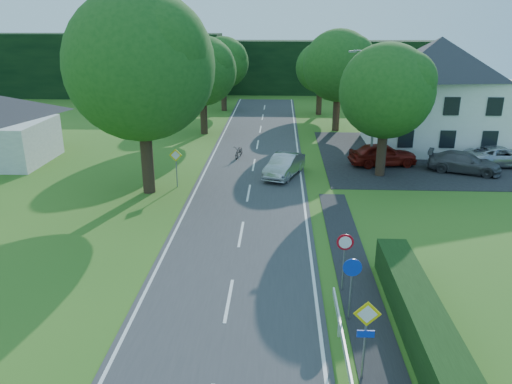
# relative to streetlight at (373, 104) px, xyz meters

# --- Properties ---
(road) EXTENTS (7.00, 80.00, 0.04)m
(road) POSITION_rel_streetlight_xyz_m (-8.06, -10.00, -4.44)
(road) COLOR #39383B
(road) RESTS_ON ground
(parking_pad) EXTENTS (14.00, 16.00, 0.04)m
(parking_pad) POSITION_rel_streetlight_xyz_m (3.94, 3.00, -4.44)
(parking_pad) COLOR black
(parking_pad) RESTS_ON ground
(line_edge_left) EXTENTS (0.12, 80.00, 0.01)m
(line_edge_left) POSITION_rel_streetlight_xyz_m (-11.31, -10.00, -4.42)
(line_edge_left) COLOR white
(line_edge_left) RESTS_ON road
(line_edge_right) EXTENTS (0.12, 80.00, 0.01)m
(line_edge_right) POSITION_rel_streetlight_xyz_m (-4.81, -10.00, -4.42)
(line_edge_right) COLOR white
(line_edge_right) RESTS_ON road
(line_centre) EXTENTS (0.12, 80.00, 0.01)m
(line_centre) POSITION_rel_streetlight_xyz_m (-8.06, -10.00, -4.42)
(line_centre) COLOR white
(line_centre) RESTS_ON road
(tree_main) EXTENTS (9.40, 9.40, 11.64)m
(tree_main) POSITION_rel_streetlight_xyz_m (-14.06, -6.00, 1.36)
(tree_main) COLOR #1C5018
(tree_main) RESTS_ON ground
(tree_left_far) EXTENTS (7.00, 7.00, 8.58)m
(tree_left_far) POSITION_rel_streetlight_xyz_m (-13.06, 10.00, -0.17)
(tree_left_far) COLOR #1C5018
(tree_left_far) RESTS_ON ground
(tree_right_far) EXTENTS (7.40, 7.40, 9.09)m
(tree_right_far) POSITION_rel_streetlight_xyz_m (-1.06, 12.00, 0.08)
(tree_right_far) COLOR #1C5018
(tree_right_far) RESTS_ON ground
(tree_left_back) EXTENTS (6.60, 6.60, 8.07)m
(tree_left_back) POSITION_rel_streetlight_xyz_m (-12.56, 22.00, -0.43)
(tree_left_back) COLOR #1C5018
(tree_left_back) RESTS_ON ground
(tree_right_back) EXTENTS (6.20, 6.20, 7.56)m
(tree_right_back) POSITION_rel_streetlight_xyz_m (-2.06, 20.00, -0.68)
(tree_right_back) COLOR #1C5018
(tree_right_back) RESTS_ON ground
(tree_right_mid) EXTENTS (7.00, 7.00, 8.58)m
(tree_right_mid) POSITION_rel_streetlight_xyz_m (0.44, -2.00, -0.17)
(tree_right_mid) COLOR #1C5018
(tree_right_mid) RESTS_ON ground
(treeline_left) EXTENTS (44.00, 6.00, 8.00)m
(treeline_left) POSITION_rel_streetlight_xyz_m (-36.06, 32.00, -0.46)
(treeline_left) COLOR black
(treeline_left) RESTS_ON ground
(treeline_right) EXTENTS (30.00, 5.00, 7.00)m
(treeline_right) POSITION_rel_streetlight_xyz_m (-0.06, 36.00, -0.96)
(treeline_right) COLOR black
(treeline_right) RESTS_ON ground
(house_white) EXTENTS (10.60, 8.40, 8.60)m
(house_white) POSITION_rel_streetlight_xyz_m (5.94, 6.00, -0.06)
(house_white) COLOR white
(house_white) RESTS_ON ground
(streetlight) EXTENTS (2.03, 0.18, 8.00)m
(streetlight) POSITION_rel_streetlight_xyz_m (0.00, 0.00, 0.00)
(streetlight) COLOR gray
(streetlight) RESTS_ON ground
(sign_priority_right) EXTENTS (0.78, 0.09, 2.59)m
(sign_priority_right) POSITION_rel_streetlight_xyz_m (-3.76, -22.02, -2.67)
(sign_priority_right) COLOR gray
(sign_priority_right) RESTS_ON ground
(sign_roundabout) EXTENTS (0.64, 0.08, 2.37)m
(sign_roundabout) POSITION_rel_streetlight_xyz_m (-3.76, -19.02, -2.79)
(sign_roundabout) COLOR gray
(sign_roundabout) RESTS_ON ground
(sign_speed_limit) EXTENTS (0.64, 0.11, 2.37)m
(sign_speed_limit) POSITION_rel_streetlight_xyz_m (-3.76, -17.03, -2.70)
(sign_speed_limit) COLOR gray
(sign_speed_limit) RESTS_ON ground
(sign_priority_left) EXTENTS (0.78, 0.09, 2.44)m
(sign_priority_left) POSITION_rel_streetlight_xyz_m (-12.56, -5.02, -2.75)
(sign_priority_left) COLOR gray
(sign_priority_left) RESTS_ON ground
(moving_car) EXTENTS (2.94, 4.66, 1.45)m
(moving_car) POSITION_rel_streetlight_xyz_m (-5.93, -2.52, -3.70)
(moving_car) COLOR #AAA9AE
(moving_car) RESTS_ON road
(motorcycle) EXTENTS (0.91, 1.85, 0.93)m
(motorcycle) POSITION_rel_streetlight_xyz_m (-9.26, 1.87, -3.96)
(motorcycle) COLOR black
(motorcycle) RESTS_ON road
(parked_car_red) EXTENTS (4.92, 2.57, 1.60)m
(parked_car_red) POSITION_rel_streetlight_xyz_m (1.03, 0.34, -3.62)
(parked_car_red) COLOR maroon
(parked_car_red) RESTS_ON parking_pad
(parked_car_silver_a) EXTENTS (5.06, 3.75, 1.59)m
(parked_car_silver_a) POSITION_rel_streetlight_xyz_m (3.86, 7.00, -3.63)
(parked_car_silver_a) COLOR #B9B9BE
(parked_car_silver_a) RESTS_ON parking_pad
(parked_car_grey) EXTENTS (5.08, 3.46, 1.36)m
(parked_car_grey) POSITION_rel_streetlight_xyz_m (6.21, -1.07, -3.74)
(parked_car_grey) COLOR #4F4E54
(parked_car_grey) RESTS_ON parking_pad
(parked_car_silver_b) EXTENTS (5.12, 2.72, 1.37)m
(parked_car_silver_b) POSITION_rel_streetlight_xyz_m (9.34, 0.65, -3.74)
(parked_car_silver_b) COLOR #B8B8C0
(parked_car_silver_b) RESTS_ON parking_pad
(parasol) EXTENTS (2.64, 2.67, 1.91)m
(parasol) POSITION_rel_streetlight_xyz_m (2.40, 3.03, -3.47)
(parasol) COLOR #A7350D
(parasol) RESTS_ON parking_pad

